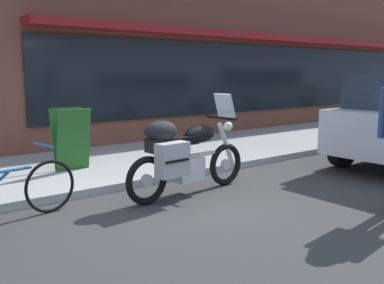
# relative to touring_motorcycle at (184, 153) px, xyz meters

# --- Properties ---
(ground_plane) EXTENTS (80.00, 80.00, 0.00)m
(ground_plane) POSITION_rel_touring_motorcycle_xyz_m (-0.23, -0.30, -0.60)
(ground_plane) COLOR #363636
(storefront_building) EXTENTS (21.89, 0.90, 7.12)m
(storefront_building) POSITION_rel_touring_motorcycle_xyz_m (6.72, 4.02, 2.88)
(storefront_building) COLOR brown
(storefront_building) RESTS_ON ground_plane
(sidewalk_curb) EXTENTS (30.00, 3.11, 0.12)m
(sidewalk_curb) POSITION_rel_touring_motorcycle_xyz_m (8.77, 2.30, -0.54)
(sidewalk_curb) COLOR #A0A0A0
(sidewalk_curb) RESTS_ON ground_plane
(touring_motorcycle) EXTENTS (2.12, 0.77, 1.40)m
(touring_motorcycle) POSITION_rel_touring_motorcycle_xyz_m (0.00, 0.00, 0.00)
(touring_motorcycle) COLOR black
(touring_motorcycle) RESTS_ON ground_plane
(parked_bicycle) EXTENTS (1.64, 0.48, 0.92)m
(parked_bicycle) POSITION_rel_touring_motorcycle_xyz_m (-2.22, 0.35, -0.24)
(parked_bicycle) COLOR black
(parked_bicycle) RESTS_ON ground_plane
(sandwich_board_sign) EXTENTS (0.55, 0.43, 1.01)m
(sandwich_board_sign) POSITION_rel_touring_motorcycle_xyz_m (-0.79, 2.04, 0.03)
(sandwich_board_sign) COLOR #1E511E
(sandwich_board_sign) RESTS_ON sidewalk_curb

